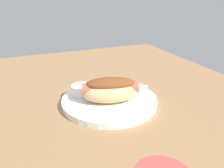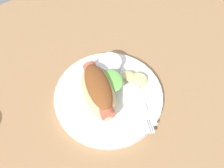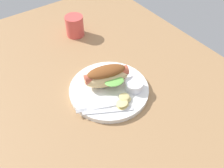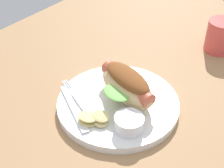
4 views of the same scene
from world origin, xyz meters
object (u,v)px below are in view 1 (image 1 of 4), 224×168
plate (109,100)px  sauce_ramekin (82,90)px  fork (122,86)px  knife (117,84)px  chips_pile (99,85)px  hot_dog (110,90)px

plate → sauce_ramekin: size_ratio=4.54×
fork → knife: same height
fork → knife: 2.20cm
fork → knife: bearing=125.2°
chips_pile → knife: bearing=86.5°
plate → knife: (-7.27, 5.56, 0.98)cm
hot_dog → sauce_ramekin: bearing=145.2°
hot_dog → fork: size_ratio=1.11×
hot_dog → sauce_ramekin: size_ratio=2.83×
hot_dog → fork: 10.37cm
fork → chips_pile: size_ratio=2.22×
plate → hot_dog: size_ratio=1.60×
fork → chips_pile: chips_pile is taller
knife → chips_pile: 5.76cm
knife → plate: bearing=-98.9°
sauce_ramekin → chips_pile: sauce_ramekin is taller
sauce_ramekin → fork: (-0.40, 12.30, -1.17)cm
plate → fork: (-5.13, 6.08, 1.00)cm
plate → sauce_ramekin: sauce_ramekin is taller
sauce_ramekin → chips_pile: size_ratio=0.87×
sauce_ramekin → plate: bearing=52.8°
plate → chips_pile: chips_pile is taller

